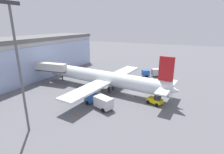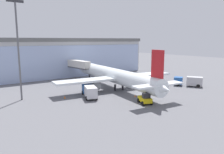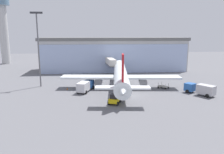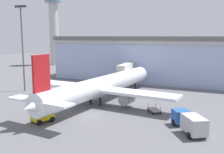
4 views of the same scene
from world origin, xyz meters
The scene contains 12 objects.
ground centered at (0.00, 0.00, 0.00)m, with size 240.00×240.00×0.00m, color slate.
terminal_building centered at (0.00, 37.79, 6.55)m, with size 57.67×16.11×13.10m.
jet_bridge centered at (-2.65, 28.03, 4.70)m, with size 3.28×14.88×6.08m.
control_tower centered at (-50.57, 62.70, 19.53)m, with size 7.57×7.57×32.43m.
apron_light_mast centered at (-23.69, 11.58, 11.90)m, with size 3.20×0.40×20.25m.
airplane centered at (-1.54, 8.27, 3.38)m, with size 32.15×40.04×10.62m.
catering_truck centered at (-11.21, 4.74, 1.47)m, with size 4.62×7.61×2.65m.
fuel_truck centered at (16.50, -1.58, 1.47)m, with size 5.73×7.36×2.65m.
baggage_cart centered at (9.81, 5.71, 0.50)m, with size 2.93×3.21×1.50m.
pushback_tug centered at (-5.01, -6.08, 0.97)m, with size 3.14×3.64×2.30m.
safety_cone_nose centered at (-2.93, -1.00, 0.28)m, with size 0.36×0.36×0.55m, color orange.
safety_cone_wingtip centered at (-15.99, 7.15, 0.28)m, with size 0.36×0.36×0.55m, color orange.
Camera 4 is at (20.07, -37.87, 13.29)m, focal length 42.00 mm.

